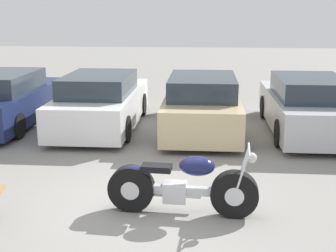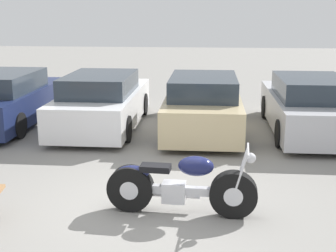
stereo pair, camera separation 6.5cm
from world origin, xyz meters
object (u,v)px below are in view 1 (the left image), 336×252
object	(u,v)px
parked_car_champagne	(202,105)
parked_car_navy	(6,100)
motorcycle	(181,186)
parked_car_silver	(307,106)
parked_car_white	(101,102)

from	to	relation	value
parked_car_champagne	parked_car_navy	bearing A→B (deg)	177.82
motorcycle	parked_car_silver	world-z (taller)	parked_car_silver
motorcycle	parked_car_navy	size ratio (longest dim) A/B	0.49
parked_car_silver	parked_car_navy	bearing A→B (deg)	178.66
parked_car_white	parked_car_silver	world-z (taller)	same
parked_car_silver	parked_car_white	bearing A→B (deg)	179.07
parked_car_white	parked_car_champagne	distance (m)	2.54
parked_car_white	motorcycle	bearing A→B (deg)	-65.50
motorcycle	parked_car_navy	distance (m)	7.03
parked_car_white	parked_car_champagne	size ratio (longest dim) A/B	1.00
motorcycle	parked_car_champagne	size ratio (longest dim) A/B	0.49
motorcycle	parked_car_silver	xyz separation A→B (m)	(2.80, 4.93, 0.21)
parked_car_champagne	motorcycle	bearing A→B (deg)	-93.00
motorcycle	parked_car_silver	size ratio (longest dim) A/B	0.49
motorcycle	parked_car_champagne	xyz separation A→B (m)	(0.26, 4.91, 0.21)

